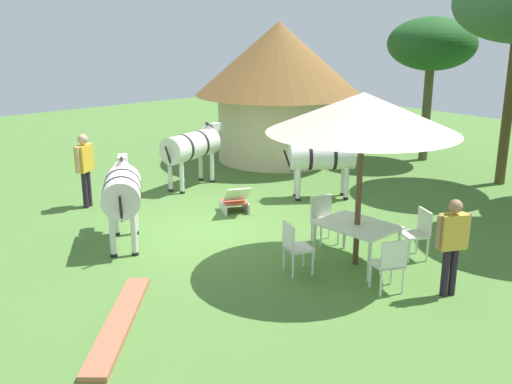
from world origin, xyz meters
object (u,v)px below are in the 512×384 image
Objects in this scene: patio_chair_east_end at (294,245)px; patio_chair_west_end at (419,230)px; patio_chair_near_lawn at (323,216)px; standing_watcher at (85,164)px; zebra_by_umbrella at (192,146)px; patio_dining_table at (357,229)px; patio_chair_near_hut at (390,262)px; zebra_nearest_camera at (122,191)px; striped_lounge_chair at (235,201)px; zebra_toward_hut at (324,157)px; guest_beside_umbrella at (452,239)px; thatched_hut at (278,82)px; shade_umbrella at (363,113)px; acacia_tree_left_background at (432,45)px.

patio_chair_east_end and patio_chair_west_end have the same top height.
patio_chair_east_end is 1.64m from patio_chair_near_lawn.
standing_watcher is 0.75× the size of zebra_by_umbrella.
patio_chair_near_hut is at bearing -24.91° from patio_dining_table.
zebra_nearest_camera is (2.65, -0.52, 0.04)m from standing_watcher.
zebra_toward_hut is (0.53, 2.31, 0.75)m from striped_lounge_chair.
guest_beside_umbrella is 0.84× the size of zebra_toward_hut.
thatched_hut is at bearing 90.50° from guest_beside_umbrella.
zebra_nearest_camera reaches higher than patio_chair_west_end.
standing_watcher is 2.85m from zebra_by_umbrella.
thatched_hut is 9.80m from guest_beside_umbrella.
patio_chair_near_lawn is (-1.13, 0.38, -0.14)m from patio_dining_table.
zebra_by_umbrella reaches higher than patio_chair_near_lawn.
thatched_hut reaches higher than zebra_toward_hut.
standing_watcher reaches higher than guest_beside_umbrella.
patio_chair_near_hut is at bearing -24.91° from shade_umbrella.
thatched_hut reaches higher than zebra_nearest_camera.
thatched_hut is 3.19× the size of guest_beside_umbrella.
zebra_nearest_camera reaches higher than patio_chair_near_lawn.
standing_watcher is 0.87× the size of zebra_nearest_camera.
striped_lounge_chair is (-4.72, 0.75, -0.26)m from patio_chair_near_hut.
patio_chair_east_end is 0.53× the size of standing_watcher.
patio_chair_west_end is (7.41, -3.53, -1.84)m from thatched_hut.
shade_umbrella is at bearing -2.66° from zebra_toward_hut.
patio_chair_near_hut is 7.45m from standing_watcher.
thatched_hut is 2.21× the size of zebra_by_umbrella.
patio_chair_west_end is 6.61m from zebra_by_umbrella.
patio_chair_near_hut is at bearing 69.09° from standing_watcher.
shade_umbrella is 1.42× the size of zebra_by_umbrella.
patio_chair_west_end is 0.40× the size of zebra_by_umbrella.
zebra_by_umbrella reaches higher than patio_chair_east_end.
zebra_toward_hut is (-2.68, 3.66, 0.49)m from patio_chair_east_end.
guest_beside_umbrella reaches higher than zebra_toward_hut.
patio_dining_table is 0.32× the size of acacia_tree_left_background.
patio_chair_near_lawn is at bearing 161.39° from patio_dining_table.
shade_umbrella is 2.01m from patio_dining_table.
shade_umbrella is 6.72m from standing_watcher.
shade_umbrella is at bearing -64.06° from acacia_tree_left_background.
striped_lounge_chair is (-4.19, -0.81, -0.26)m from patio_chair_west_end.
thatched_hut is 5.80m from striped_lounge_chair.
zebra_by_umbrella is at bearing 112.86° from guest_beside_umbrella.
patio_chair_near_hut is 0.53× the size of standing_watcher.
shade_umbrella is 4.37m from striped_lounge_chair.
thatched_hut is at bearing 86.25° from zebra_by_umbrella.
guest_beside_umbrella is 5.42m from striped_lounge_chair.
acacia_tree_left_background is (-4.91, 8.37, 2.91)m from patio_chair_near_hut.
acacia_tree_left_background reaches higher than patio_chair_east_end.
patio_chair_near_hut reaches higher than striped_lounge_chair.
patio_chair_near_lawn is at bearing 112.67° from guest_beside_umbrella.
patio_chair_near_hut reaches higher than patio_dining_table.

